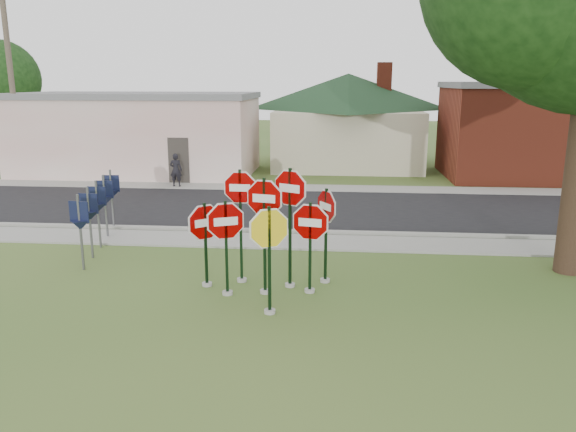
# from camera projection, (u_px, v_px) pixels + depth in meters

# --- Properties ---
(ground) EXTENTS (120.00, 120.00, 0.00)m
(ground) POSITION_uv_depth(u_px,v_px,m) (261.00, 316.00, 11.75)
(ground) COLOR #375720
(ground) RESTS_ON ground
(sidewalk_near) EXTENTS (60.00, 1.60, 0.06)m
(sidewalk_near) POSITION_uv_depth(u_px,v_px,m) (286.00, 242.00, 17.07)
(sidewalk_near) COLOR gray
(sidewalk_near) RESTS_ON ground
(road) EXTENTS (60.00, 7.00, 0.04)m
(road) POSITION_uv_depth(u_px,v_px,m) (297.00, 209.00, 21.43)
(road) COLOR black
(road) RESTS_ON ground
(sidewalk_far) EXTENTS (60.00, 1.60, 0.06)m
(sidewalk_far) POSITION_uv_depth(u_px,v_px,m) (304.00, 188.00, 25.59)
(sidewalk_far) COLOR gray
(sidewalk_far) RESTS_ON ground
(curb) EXTENTS (60.00, 0.20, 0.14)m
(curb) POSITION_uv_depth(u_px,v_px,m) (289.00, 232.00, 18.03)
(curb) COLOR gray
(curb) RESTS_ON ground
(stop_sign_center) EXTENTS (1.13, 0.28, 2.82)m
(stop_sign_center) POSITION_uv_depth(u_px,v_px,m) (264.00, 218.00, 12.59)
(stop_sign_center) COLOR gray
(stop_sign_center) RESTS_ON ground
(stop_sign_yellow) EXTENTS (1.06, 0.51, 2.44)m
(stop_sign_yellow) POSITION_uv_depth(u_px,v_px,m) (269.00, 245.00, 11.53)
(stop_sign_yellow) COLOR gray
(stop_sign_yellow) RESTS_ON ground
(stop_sign_left) EXTENTS (1.09, 0.48, 2.33)m
(stop_sign_left) POSITION_uv_depth(u_px,v_px,m) (226.00, 235.00, 12.59)
(stop_sign_left) COLOR gray
(stop_sign_left) RESTS_ON ground
(stop_sign_right) EXTENTS (1.14, 0.27, 2.26)m
(stop_sign_right) POSITION_uv_depth(u_px,v_px,m) (310.00, 235.00, 12.74)
(stop_sign_right) COLOR gray
(stop_sign_right) RESTS_ON ground
(stop_sign_back_right) EXTENTS (1.05, 0.55, 2.98)m
(stop_sign_back_right) POSITION_uv_depth(u_px,v_px,m) (290.00, 208.00, 12.97)
(stop_sign_back_right) COLOR gray
(stop_sign_back_right) RESTS_ON ground
(stop_sign_back_left) EXTENTS (1.08, 0.24, 2.88)m
(stop_sign_back_left) POSITION_uv_depth(u_px,v_px,m) (240.00, 209.00, 13.34)
(stop_sign_back_left) COLOR gray
(stop_sign_back_left) RESTS_ON ground
(stop_sign_far_right) EXTENTS (0.59, 0.90, 2.43)m
(stop_sign_far_right) POSITION_uv_depth(u_px,v_px,m) (326.00, 223.00, 13.38)
(stop_sign_far_right) COLOR gray
(stop_sign_far_right) RESTS_ON ground
(stop_sign_far_left) EXTENTS (0.90, 0.79, 2.16)m
(stop_sign_far_left) POSITION_uv_depth(u_px,v_px,m) (205.00, 234.00, 13.17)
(stop_sign_far_left) COLOR gray
(stop_sign_far_left) RESTS_ON ground
(route_sign_row) EXTENTS (1.43, 4.63, 2.00)m
(route_sign_row) POSITION_uv_depth(u_px,v_px,m) (98.00, 207.00, 16.30)
(route_sign_row) COLOR #59595E
(route_sign_row) RESTS_ON ground
(building_stucco) EXTENTS (12.20, 6.20, 4.20)m
(building_stucco) POSITION_uv_depth(u_px,v_px,m) (138.00, 132.00, 29.47)
(building_stucco) COLOR silver
(building_stucco) RESTS_ON ground
(building_house) EXTENTS (11.60, 11.60, 6.20)m
(building_house) POSITION_uv_depth(u_px,v_px,m) (348.00, 101.00, 32.02)
(building_house) COLOR #B7AD92
(building_house) RESTS_ON ground
(building_brick) EXTENTS (10.20, 6.20, 4.75)m
(building_brick) POSITION_uv_depth(u_px,v_px,m) (549.00, 130.00, 28.03)
(building_brick) COLOR maroon
(building_brick) RESTS_ON ground
(utility_pole_near) EXTENTS (2.20, 0.26, 9.50)m
(utility_pole_near) POSITION_uv_depth(u_px,v_px,m) (11.00, 77.00, 26.55)
(utility_pole_near) COLOR #44372D
(utility_pole_near) RESTS_ON ground
(bg_tree_left) EXTENTS (4.90, 4.90, 7.35)m
(bg_tree_left) POSITION_uv_depth(u_px,v_px,m) (0.00, 79.00, 35.62)
(bg_tree_left) COLOR black
(bg_tree_left) RESTS_ON ground
(pedestrian) EXTENTS (0.56, 0.38, 1.52)m
(pedestrian) POSITION_uv_depth(u_px,v_px,m) (176.00, 170.00, 25.69)
(pedestrian) COLOR black
(pedestrian) RESTS_ON sidewalk_far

